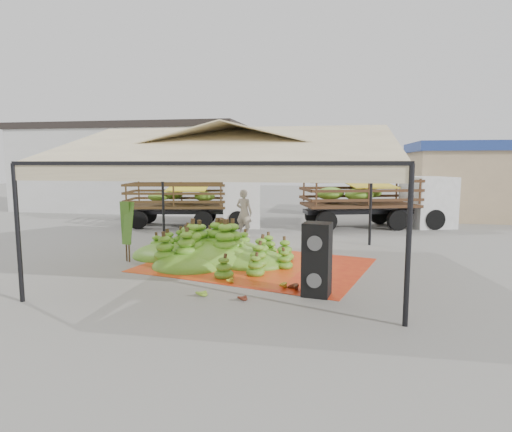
% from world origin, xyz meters
% --- Properties ---
extents(ground, '(90.00, 90.00, 0.00)m').
position_xyz_m(ground, '(0.00, 0.00, 0.00)').
color(ground, slate).
rests_on(ground, ground).
extents(canopy_tent, '(8.10, 8.10, 4.00)m').
position_xyz_m(canopy_tent, '(0.00, 0.00, 3.30)').
color(canopy_tent, black).
rests_on(canopy_tent, ground).
extents(building_white, '(14.30, 6.30, 5.40)m').
position_xyz_m(building_white, '(-10.00, 14.00, 2.71)').
color(building_white, silver).
rests_on(building_white, ground).
extents(building_tan, '(6.30, 5.30, 4.10)m').
position_xyz_m(building_tan, '(10.00, 13.00, 2.07)').
color(building_tan, tan).
rests_on(building_tan, ground).
extents(tarp_left, '(5.38, 5.21, 0.01)m').
position_xyz_m(tarp_left, '(-0.41, 0.42, 0.01)').
color(tarp_left, red).
rests_on(tarp_left, ground).
extents(tarp_right, '(5.42, 5.57, 0.01)m').
position_xyz_m(tarp_right, '(1.32, -0.00, 0.01)').
color(tarp_right, '#DF4315').
rests_on(tarp_right, ground).
extents(banana_heap, '(5.49, 4.55, 1.15)m').
position_xyz_m(banana_heap, '(-1.06, 0.60, 0.58)').
color(banana_heap, '#42811A').
rests_on(banana_heap, ground).
extents(hand_yellow_a, '(0.48, 0.41, 0.20)m').
position_xyz_m(hand_yellow_a, '(0.04, -1.81, 0.10)').
color(hand_yellow_a, gold).
rests_on(hand_yellow_a, ground).
extents(hand_yellow_b, '(0.54, 0.48, 0.21)m').
position_xyz_m(hand_yellow_b, '(1.41, -2.01, 0.10)').
color(hand_yellow_b, gold).
rests_on(hand_yellow_b, ground).
extents(hand_red_a, '(0.47, 0.44, 0.17)m').
position_xyz_m(hand_red_a, '(0.67, -3.05, 0.09)').
color(hand_red_a, '#561D13').
rests_on(hand_red_a, ground).
extents(hand_red_b, '(0.64, 0.61, 0.23)m').
position_xyz_m(hand_red_b, '(1.69, -2.16, 0.11)').
color(hand_red_b, '#5B2315').
rests_on(hand_red_b, ground).
extents(hand_green, '(0.55, 0.50, 0.20)m').
position_xyz_m(hand_green, '(-0.31, -2.92, 0.10)').
color(hand_green, '#587A19').
rests_on(hand_green, ground).
extents(hanging_bunches, '(3.24, 0.24, 0.20)m').
position_xyz_m(hanging_bunches, '(-0.81, 0.70, 2.62)').
color(hanging_bunches, '#4E831B').
rests_on(hanging_bunches, ground).
extents(speaker_stack, '(0.69, 0.63, 1.68)m').
position_xyz_m(speaker_stack, '(2.31, -2.44, 0.84)').
color(speaker_stack, black).
rests_on(speaker_stack, ground).
extents(banana_leaves, '(0.96, 1.36, 3.70)m').
position_xyz_m(banana_leaves, '(-3.45, -0.35, 0.00)').
color(banana_leaves, '#396E1D').
rests_on(banana_leaves, ground).
extents(vendor, '(0.81, 0.65, 1.94)m').
position_xyz_m(vendor, '(-0.94, 5.09, 0.97)').
color(vendor, gray).
rests_on(vendor, ground).
extents(truck_left, '(6.51, 3.19, 2.14)m').
position_xyz_m(truck_left, '(-3.60, 7.50, 1.32)').
color(truck_left, '#453017').
rests_on(truck_left, ground).
extents(truck_right, '(7.24, 4.24, 2.35)m').
position_xyz_m(truck_right, '(4.95, 8.68, 1.45)').
color(truck_right, '#442916').
rests_on(truck_right, ground).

